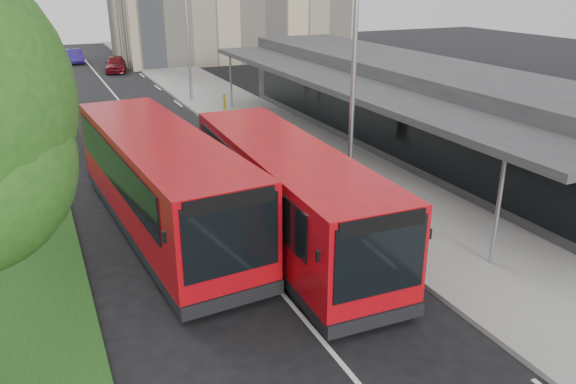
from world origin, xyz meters
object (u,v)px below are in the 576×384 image
at_px(car_near, 116,64).
at_px(car_far, 74,56).
at_px(lamp_post_far, 186,27).
at_px(bus_main, 286,195).
at_px(bollard, 224,102).
at_px(litter_bin, 299,142).
at_px(bus_second, 161,182).
at_px(lamp_post_near, 351,76).

distance_m(car_near, car_far, 7.60).
bearing_deg(lamp_post_far, bus_main, -97.41).
bearing_deg(car_far, bollard, -79.04).
distance_m(lamp_post_far, car_far, 22.70).
xyz_separation_m(lamp_post_far, litter_bin, (1.49, -13.14, -4.10)).
bearing_deg(bus_main, lamp_post_far, 84.33).
relative_size(bus_main, bollard, 11.73).
height_order(lamp_post_far, bus_second, lamp_post_far).
bearing_deg(car_far, lamp_post_far, -79.62).
relative_size(lamp_post_near, car_far, 2.12).
xyz_separation_m(bus_second, car_near, (3.52, 33.31, -0.95)).
bearing_deg(bus_second, car_near, 79.72).
height_order(lamp_post_far, litter_bin, lamp_post_far).
distance_m(bus_second, litter_bin, 9.36).
bearing_deg(car_near, lamp_post_far, -69.53).
bearing_deg(litter_bin, lamp_post_far, 96.46).
height_order(lamp_post_near, lamp_post_far, same).
relative_size(bus_main, car_far, 2.84).
height_order(lamp_post_far, car_near, lamp_post_far).
bearing_deg(litter_bin, bus_main, -118.00).
bearing_deg(lamp_post_far, lamp_post_near, -90.00).
bearing_deg(bus_second, lamp_post_far, 68.02).
bearing_deg(bollard, lamp_post_far, 107.48).
bearing_deg(lamp_post_far, bollard, -72.52).
xyz_separation_m(car_near, car_far, (-2.72, 7.10, -0.06)).
distance_m(bollard, car_near, 18.56).
bearing_deg(car_near, lamp_post_near, -75.00).
bearing_deg(litter_bin, lamp_post_near, -102.25).
height_order(lamp_post_near, bus_main, lamp_post_near).
height_order(lamp_post_near, bus_second, lamp_post_near).
xyz_separation_m(lamp_post_far, bus_second, (-5.98, -18.69, -3.08)).
bearing_deg(bollard, lamp_post_near, -93.94).
relative_size(lamp_post_near, bus_main, 0.75).
bearing_deg(bus_main, car_near, 91.27).
height_order(bus_main, car_near, bus_main).
distance_m(lamp_post_near, bus_main, 4.34).
distance_m(lamp_post_near, bus_second, 6.85).
distance_m(litter_bin, car_far, 35.49).
height_order(bus_main, bus_second, bus_second).
relative_size(lamp_post_far, litter_bin, 8.57).
xyz_separation_m(bus_second, car_far, (0.80, 40.41, -1.01)).
height_order(lamp_post_near, car_near, lamp_post_near).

